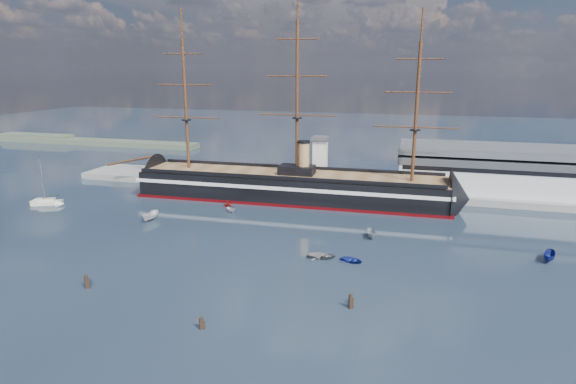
# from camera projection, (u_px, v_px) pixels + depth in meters

# --- Properties ---
(ground) EXTENTS (600.00, 600.00, 0.00)m
(ground) POSITION_uv_depth(u_px,v_px,m) (281.00, 221.00, 120.73)
(ground) COLOR #162131
(ground) RESTS_ON ground
(quay) EXTENTS (180.00, 18.00, 2.00)m
(quay) POSITION_uv_depth(u_px,v_px,m) (343.00, 190.00, 151.72)
(quay) COLOR slate
(quay) RESTS_ON ground
(warehouse) EXTENTS (63.00, 21.00, 11.60)m
(warehouse) POSITION_uv_depth(u_px,v_px,m) (508.00, 171.00, 141.02)
(warehouse) COLOR #B7BABC
(warehouse) RESTS_ON ground
(quay_tower) EXTENTS (5.00, 5.00, 15.00)m
(quay_tower) POSITION_uv_depth(u_px,v_px,m) (320.00, 160.00, 148.29)
(quay_tower) COLOR silver
(quay_tower) RESTS_ON ground
(shoreline) EXTENTS (120.00, 10.00, 4.00)m
(shoreline) POSITION_uv_depth(u_px,v_px,m) (71.00, 140.00, 245.04)
(shoreline) COLOR #3F4C38
(shoreline) RESTS_ON ground
(warship) EXTENTS (113.04, 18.03, 53.94)m
(warship) POSITION_uv_depth(u_px,v_px,m) (284.00, 186.00, 139.61)
(warship) COLOR black
(warship) RESTS_ON ground
(sailboat) EXTENTS (8.40, 5.44, 13.00)m
(sailboat) POSITION_uv_depth(u_px,v_px,m) (47.00, 202.00, 134.92)
(sailboat) COLOR beige
(sailboat) RESTS_ON ground
(motorboat_a) EXTENTS (7.12, 3.12, 2.77)m
(motorboat_a) POSITION_uv_depth(u_px,v_px,m) (151.00, 221.00, 121.08)
(motorboat_a) COLOR silver
(motorboat_a) RESTS_ON ground
(motorboat_b) EXTENTS (1.85, 3.69, 1.65)m
(motorboat_b) POSITION_uv_depth(u_px,v_px,m) (322.00, 258.00, 97.06)
(motorboat_b) COLOR slate
(motorboat_b) RESTS_ON ground
(motorboat_c) EXTENTS (6.09, 3.32, 2.31)m
(motorboat_c) POSITION_uv_depth(u_px,v_px,m) (371.00, 238.00, 108.64)
(motorboat_c) COLOR gray
(motorboat_c) RESTS_ON ground
(motorboat_d) EXTENTS (4.97, 5.89, 2.01)m
(motorboat_d) POSITION_uv_depth(u_px,v_px,m) (228.00, 207.00, 132.75)
(motorboat_d) COLOR maroon
(motorboat_d) RESTS_ON ground
(motorboat_e) EXTENTS (1.87, 3.02, 1.32)m
(motorboat_e) POSITION_uv_depth(u_px,v_px,m) (352.00, 262.00, 95.20)
(motorboat_e) COLOR navy
(motorboat_e) RESTS_ON ground
(motorboat_f) EXTENTS (6.65, 4.12, 2.50)m
(motorboat_f) POSITION_uv_depth(u_px,v_px,m) (549.00, 262.00, 95.44)
(motorboat_f) COLOR navy
(motorboat_f) RESTS_ON ground
(motorboat_g) EXTENTS (3.53, 4.23, 1.64)m
(motorboat_g) POSITION_uv_depth(u_px,v_px,m) (231.00, 212.00, 127.87)
(motorboat_g) COLOR silver
(motorboat_g) RESTS_ON ground
(piling_near_left) EXTENTS (0.64, 0.64, 3.15)m
(piling_near_left) POSITION_uv_depth(u_px,v_px,m) (87.00, 288.00, 83.91)
(piling_near_left) COLOR black
(piling_near_left) RESTS_ON ground
(piling_near_mid) EXTENTS (0.64, 0.64, 2.52)m
(piling_near_mid) POSITION_uv_depth(u_px,v_px,m) (201.00, 329.00, 70.81)
(piling_near_mid) COLOR black
(piling_near_mid) RESTS_ON ground
(piling_near_right) EXTENTS (0.64, 0.64, 3.14)m
(piling_near_right) POSITION_uv_depth(u_px,v_px,m) (350.00, 308.00, 76.91)
(piling_near_right) COLOR black
(piling_near_right) RESTS_ON ground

